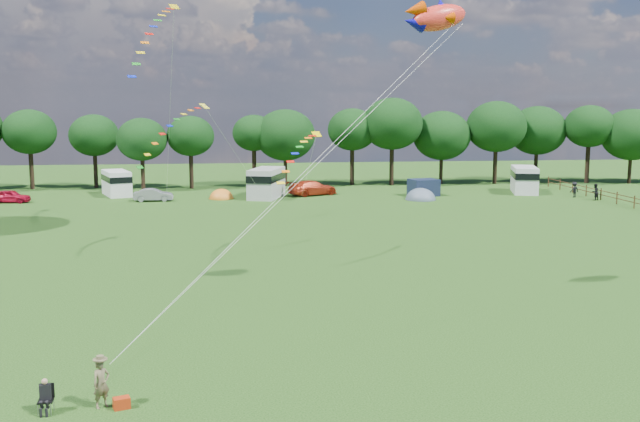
{
  "coord_description": "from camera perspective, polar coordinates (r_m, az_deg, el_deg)",
  "views": [
    {
      "loc": [
        -4.32,
        -27.51,
        9.27
      ],
      "look_at": [
        0.0,
        8.0,
        4.0
      ],
      "focal_mm": 40.0,
      "sensor_mm": 36.0,
      "label": 1
    }
  ],
  "objects": [
    {
      "name": "walker_b",
      "position": [
        77.58,
        19.68,
        1.62
      ],
      "size": [
        1.13,
        0.78,
        1.6
      ],
      "primitive_type": "imported",
      "rotation": [
        0.0,
        0.0,
        3.46
      ],
      "color": "black",
      "rests_on": "ground"
    },
    {
      "name": "streamer_kite_a",
      "position": [
        55.76,
        -12.92,
        14.08
      ],
      "size": [
        3.46,
        5.6,
        5.8
      ],
      "rotation": [
        0.0,
        0.0,
        0.48
      ],
      "color": "gold",
      "rests_on": "ground"
    },
    {
      "name": "ground_plane",
      "position": [
        29.35,
        1.92,
        -10.04
      ],
      "size": [
        180.0,
        180.0,
        0.0
      ],
      "primitive_type": "plane",
      "color": "black",
      "rests_on": "ground"
    },
    {
      "name": "kite_flyer",
      "position": [
        23.67,
        -17.09,
        -13.06
      ],
      "size": [
        0.67,
        0.63,
        1.53
      ],
      "primitive_type": "imported",
      "rotation": [
        0.0,
        0.0,
        0.67
      ],
      "color": "brown",
      "rests_on": "ground"
    },
    {
      "name": "tent_greyblue",
      "position": [
        72.01,
        8.05,
        0.92
      ],
      "size": [
        3.09,
        3.38,
        2.3
      ],
      "color": "slate",
      "rests_on": "ground"
    },
    {
      "name": "tent_orange",
      "position": [
        72.77,
        -7.89,
        1.0
      ],
      "size": [
        2.51,
        2.75,
        1.96
      ],
      "color": "orange",
      "rests_on": "ground"
    },
    {
      "name": "car_a",
      "position": [
        75.23,
        -23.51,
        1.09
      ],
      "size": [
        3.92,
        1.96,
        1.25
      ],
      "primitive_type": "imported",
      "rotation": [
        0.0,
        0.0,
        1.44
      ],
      "color": "red",
      "rests_on": "ground"
    },
    {
      "name": "awning_navy",
      "position": [
        75.22,
        8.28,
        1.88
      ],
      "size": [
        3.21,
        2.82,
        1.74
      ],
      "primitive_type": "cube",
      "rotation": [
        0.0,
        0.0,
        0.23
      ],
      "color": "#172039",
      "rests_on": "ground"
    },
    {
      "name": "car_c",
      "position": [
        74.79,
        -0.6,
        1.86
      ],
      "size": [
        5.6,
        4.13,
        1.55
      ],
      "primitive_type": "imported",
      "rotation": [
        0.0,
        0.0,
        2.0
      ],
      "color": "#B22F15",
      "rests_on": "ground"
    },
    {
      "name": "fish_kite",
      "position": [
        34.15,
        9.13,
        15.05
      ],
      "size": [
        3.41,
        1.75,
        1.78
      ],
      "rotation": [
        0.0,
        -0.21,
        0.23
      ],
      "color": "#F83126",
      "rests_on": "ground"
    },
    {
      "name": "campervan_d",
      "position": [
        80.09,
        16.03,
        2.5
      ],
      "size": [
        3.99,
        6.2,
        2.81
      ],
      "rotation": [
        0.0,
        0.0,
        1.28
      ],
      "color": "silver",
      "rests_on": "ground"
    },
    {
      "name": "walker_a",
      "position": [
        75.91,
        21.15,
        1.43
      ],
      "size": [
        0.93,
        0.77,
        1.65
      ],
      "primitive_type": "imported",
      "rotation": [
        0.0,
        0.0,
        3.55
      ],
      "color": "black",
      "rests_on": "ground"
    },
    {
      "name": "campervan_b",
      "position": [
        77.56,
        -15.96,
        2.23
      ],
      "size": [
        3.88,
        5.75,
        2.6
      ],
      "rotation": [
        0.0,
        0.0,
        1.91
      ],
      "color": "white",
      "rests_on": "ground"
    },
    {
      "name": "streamer_kite_c",
      "position": [
        42.41,
        -1.39,
        5.06
      ],
      "size": [
        3.1,
        4.78,
        2.77
      ],
      "rotation": [
        0.0,
        0.0,
        0.36
      ],
      "color": "#F9DE00",
      "rests_on": "ground"
    },
    {
      "name": "car_b",
      "position": [
        71.96,
        -13.19,
        1.26
      ],
      "size": [
        3.59,
        1.4,
        1.26
      ],
      "primitive_type": "imported",
      "rotation": [
        0.0,
        0.0,
        1.59
      ],
      "color": "gray",
      "rests_on": "ground"
    },
    {
      "name": "kite_bag",
      "position": [
        23.63,
        -15.59,
        -14.58
      ],
      "size": [
        0.58,
        0.48,
        0.36
      ],
      "primitive_type": "cube",
      "rotation": [
        0.0,
        0.0,
        0.34
      ],
      "color": "#AE2D0D",
      "rests_on": "ground"
    },
    {
      "name": "tree_line",
      "position": [
        83.11,
        -0.29,
        6.37
      ],
      "size": [
        102.98,
        10.98,
        10.27
      ],
      "color": "black",
      "rests_on": "ground"
    },
    {
      "name": "streamer_kite_b",
      "position": [
        44.98,
        -11.24,
        6.84
      ],
      "size": [
        4.2,
        4.68,
        3.79
      ],
      "rotation": [
        0.0,
        0.0,
        1.05
      ],
      "color": "yellow",
      "rests_on": "ground"
    },
    {
      "name": "campervan_c",
      "position": [
        73.02,
        -4.31,
        2.34
      ],
      "size": [
        4.3,
        6.61,
        3.0
      ],
      "rotation": [
        0.0,
        0.0,
        1.27
      ],
      "color": "#B3B4B6",
      "rests_on": "ground"
    },
    {
      "name": "fence",
      "position": [
        72.37,
        23.25,
        0.9
      ],
      "size": [
        0.12,
        33.12,
        1.2
      ],
      "color": "#472D19",
      "rests_on": "ground"
    },
    {
      "name": "camp_chair",
      "position": [
        23.87,
        -21.1,
        -13.36
      ],
      "size": [
        0.48,
        0.47,
        1.1
      ],
      "rotation": [
        0.0,
        0.0,
        0.08
      ],
      "color": "#99999E",
      "rests_on": "ground"
    }
  ]
}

